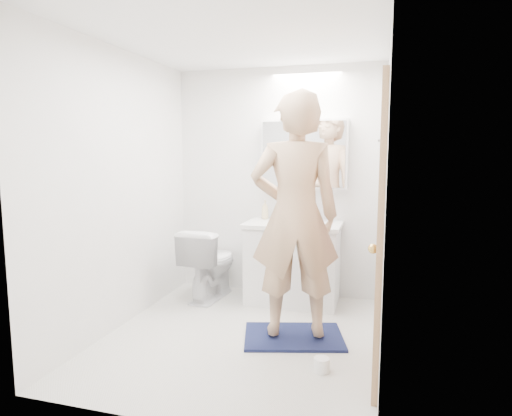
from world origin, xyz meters
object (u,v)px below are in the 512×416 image
(vanity_cabinet, at_px, (293,264))
(soap_bottle_a, at_px, (265,210))
(toothbrush_cup, at_px, (315,216))
(toilet_paper_roll, at_px, (322,365))
(soap_bottle_b, at_px, (280,212))
(medicine_cabinet, at_px, (304,154))
(toilet, at_px, (210,263))
(person, at_px, (295,216))

(vanity_cabinet, distance_m, soap_bottle_a, 0.64)
(toothbrush_cup, xyz_separation_m, toilet_paper_roll, (0.29, -1.54, -0.82))
(vanity_cabinet, height_order, toothbrush_cup, toothbrush_cup)
(soap_bottle_b, height_order, toilet_paper_roll, soap_bottle_b)
(medicine_cabinet, bearing_deg, soap_bottle_a, -171.46)
(toilet_paper_roll, bearing_deg, toilet, 136.76)
(vanity_cabinet, xyz_separation_m, toilet_paper_roll, (0.48, -1.38, -0.34))
(soap_bottle_a, xyz_separation_m, toothbrush_cup, (0.52, 0.01, -0.05))
(soap_bottle_b, bearing_deg, person, -71.09)
(soap_bottle_b, bearing_deg, medicine_cabinet, 7.05)
(vanity_cabinet, height_order, toilet, vanity_cabinet)
(soap_bottle_a, distance_m, toothbrush_cup, 0.53)
(medicine_cabinet, xyz_separation_m, person, (0.12, -1.09, -0.48))
(toilet, height_order, soap_bottle_b, soap_bottle_b)
(vanity_cabinet, bearing_deg, person, -78.21)
(soap_bottle_a, bearing_deg, person, -63.18)
(soap_bottle_b, relative_size, toothbrush_cup, 1.54)
(vanity_cabinet, height_order, person, person)
(soap_bottle_b, bearing_deg, vanity_cabinet, -45.16)
(person, height_order, soap_bottle_a, person)
(medicine_cabinet, bearing_deg, toothbrush_cup, -21.87)
(medicine_cabinet, xyz_separation_m, toothbrush_cup, (0.12, -0.05, -0.63))
(person, relative_size, toothbrush_cup, 19.33)
(person, distance_m, soap_bottle_a, 1.16)
(toilet_paper_roll, bearing_deg, soap_bottle_b, 112.97)
(toilet_paper_roll, bearing_deg, person, 120.80)
(toilet, xyz_separation_m, toilet_paper_roll, (1.34, -1.26, -0.32))
(soap_bottle_a, bearing_deg, toothbrush_cup, 1.09)
(soap_bottle_a, height_order, soap_bottle_b, soap_bottle_a)
(medicine_cabinet, relative_size, toothbrush_cup, 8.73)
(medicine_cabinet, xyz_separation_m, toilet_paper_roll, (0.42, -1.59, -1.45))
(medicine_cabinet, height_order, soap_bottle_a, medicine_cabinet)
(toothbrush_cup, bearing_deg, toilet_paper_roll, -79.22)
(toilet, height_order, toilet_paper_roll, toilet)
(toilet, relative_size, toothbrush_cup, 7.42)
(toothbrush_cup, distance_m, toilet_paper_roll, 1.76)
(toothbrush_cup, height_order, toilet_paper_roll, toothbrush_cup)
(soap_bottle_a, relative_size, soap_bottle_b, 1.27)
(toilet, relative_size, soap_bottle_a, 3.79)
(medicine_cabinet, height_order, toilet_paper_roll, medicine_cabinet)
(medicine_cabinet, distance_m, toilet_paper_roll, 2.19)
(toilet, bearing_deg, toothbrush_cup, -160.53)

